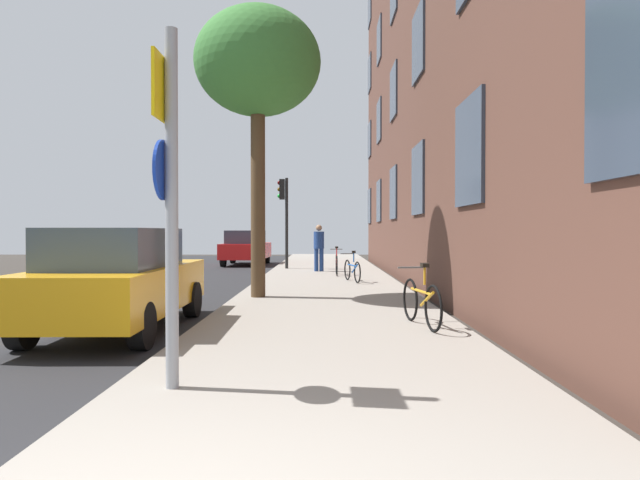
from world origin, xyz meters
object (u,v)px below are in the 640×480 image
pedestrian_0 (319,245)px  bicycle_0 (421,301)px  sign_post (169,185)px  car_1 (246,247)px  traffic_light (284,206)px  tree_near (258,65)px  bicycle_1 (352,270)px  car_0 (119,279)px  bicycle_2 (337,264)px

pedestrian_0 → bicycle_0: bearing=-82.0°
sign_post → car_1: 21.14m
sign_post → car_1: bearing=96.0°
traffic_light → tree_near: bearing=-89.4°
sign_post → bicycle_0: 4.73m
sign_post → bicycle_0: sign_post is taller
traffic_light → bicycle_0: traffic_light is taller
bicycle_1 → sign_post: bearing=-101.7°
traffic_light → car_0: 13.51m
car_0 → sign_post: bearing=-63.4°
bicycle_1 → car_0: size_ratio=0.37×
traffic_light → car_1: traffic_light is taller
sign_post → car_0: (-1.77, 3.53, -1.17)m
bicycle_0 → car_1: 18.34m
car_0 → bicycle_0: bearing=-1.7°
sign_post → bicycle_2: (1.88, 13.55, -1.52)m
pedestrian_0 → tree_near: bearing=-99.1°
bicycle_2 → pedestrian_0: pedestrian_0 is taller
bicycle_1 → car_1: bearing=114.2°
tree_near → car_1: size_ratio=1.51×
bicycle_2 → traffic_light: bearing=121.5°
traffic_light → bicycle_0: size_ratio=2.06×
bicycle_2 → bicycle_0: bearing=-84.0°
sign_post → tree_near: bearing=90.2°
bicycle_1 → pedestrian_0: bearing=103.3°
sign_post → car_0: 4.12m
sign_post → bicycle_1: 11.37m
tree_near → bicycle_2: size_ratio=3.77×
car_0 → car_1: (-0.44, 17.46, 0.00)m
bicycle_1 → bicycle_0: bearing=-85.0°
bicycle_2 → car_1: (-4.09, 7.44, 0.35)m
pedestrian_0 → car_0: bearing=-104.5°
car_1 → sign_post: bearing=-84.0°
bicycle_1 → traffic_light: bearing=112.5°
sign_post → traffic_light: 16.83m
bicycle_0 → bicycle_1: (-0.67, 7.64, -0.03)m
pedestrian_0 → car_1: 6.68m
car_1 → car_0: bearing=-88.6°
pedestrian_0 → traffic_light: bearing=132.3°
tree_near → bicycle_1: (2.30, 3.79, -4.81)m
pedestrian_0 → sign_post: bearing=-94.7°
bicycle_0 → car_0: 4.72m
bicycle_2 → car_1: bearing=118.8°
traffic_light → pedestrian_0: 2.54m
bicycle_0 → car_1: bearing=106.3°
tree_near → bicycle_0: bearing=-52.4°
tree_near → bicycle_1: tree_near is taller
traffic_light → bicycle_1: bearing=-67.5°
car_1 → bicycle_1: bearing=-65.8°
bicycle_0 → bicycle_1: bearing=95.0°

